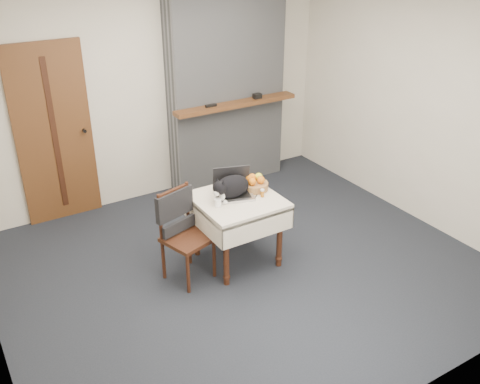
% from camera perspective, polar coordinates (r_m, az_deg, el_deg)
% --- Properties ---
extents(ground, '(4.50, 4.50, 0.00)m').
position_cam_1_polar(ground, '(5.36, 0.31, -7.99)').
color(ground, black).
rests_on(ground, ground).
extents(room_shell, '(4.52, 4.01, 2.61)m').
position_cam_1_polar(room_shell, '(4.98, -2.50, 11.68)').
color(room_shell, beige).
rests_on(room_shell, ground).
extents(door, '(0.82, 0.10, 2.00)m').
position_cam_1_polar(door, '(6.18, -19.21, 5.79)').
color(door, brown).
rests_on(door, ground).
extents(chimney, '(1.62, 0.48, 2.60)m').
position_cam_1_polar(chimney, '(6.69, -1.45, 11.47)').
color(chimney, gray).
rests_on(chimney, ground).
extents(side_table, '(0.78, 0.78, 0.70)m').
position_cam_1_polar(side_table, '(5.17, -0.30, -1.78)').
color(side_table, '#381D0F').
rests_on(side_table, ground).
extents(laptop, '(0.44, 0.41, 0.27)m').
position_cam_1_polar(laptop, '(5.16, -0.74, 0.40)').
color(laptop, '#B7B7BC').
rests_on(laptop, side_table).
extents(cat, '(0.54, 0.32, 0.26)m').
position_cam_1_polar(cat, '(5.09, -0.80, 0.57)').
color(cat, black).
rests_on(cat, side_table).
extents(cream_jar, '(0.07, 0.07, 0.08)m').
position_cam_1_polar(cream_jar, '(4.96, -2.38, -1.14)').
color(cream_jar, white).
rests_on(cream_jar, side_table).
extents(pill_bottle, '(0.04, 0.04, 0.08)m').
position_cam_1_polar(pill_bottle, '(5.13, 2.40, -0.10)').
color(pill_bottle, '#A15B13').
rests_on(pill_bottle, side_table).
extents(fruit_basket, '(0.26, 0.26, 0.15)m').
position_cam_1_polar(fruit_basket, '(5.27, 1.59, 0.89)').
color(fruit_basket, olive).
rests_on(fruit_basket, side_table).
extents(desk_clutter, '(0.14, 0.08, 0.01)m').
position_cam_1_polar(desk_clutter, '(5.23, 1.53, 0.03)').
color(desk_clutter, black).
rests_on(desk_clutter, side_table).
extents(chair, '(0.50, 0.49, 0.90)m').
position_cam_1_polar(chair, '(5.00, -6.38, -3.21)').
color(chair, '#381D0F').
rests_on(chair, ground).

